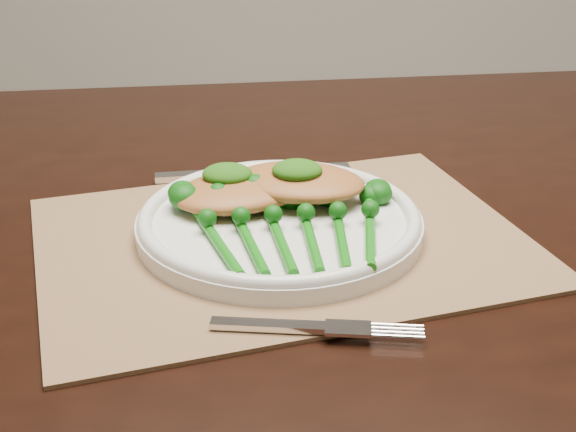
{
  "coord_description": "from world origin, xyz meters",
  "views": [
    {
      "loc": [
        -0.17,
        -0.86,
        1.09
      ],
      "look_at": [
        -0.18,
        -0.2,
        0.78
      ],
      "focal_mm": 50.0,
      "sensor_mm": 36.0,
      "label": 1
    }
  ],
  "objects_px": {
    "chicken_fillet_left": "(240,191)",
    "dinner_plate": "(279,221)",
    "broccolini_bundle": "(293,233)",
    "placemat": "(282,241)"
  },
  "relations": [
    {
      "from": "chicken_fillet_left",
      "to": "broccolini_bundle",
      "type": "xyz_separation_m",
      "value": [
        0.05,
        -0.07,
        -0.01
      ]
    },
    {
      "from": "chicken_fillet_left",
      "to": "placemat",
      "type": "bearing_deg",
      "value": -72.12
    },
    {
      "from": "dinner_plate",
      "to": "chicken_fillet_left",
      "type": "xyz_separation_m",
      "value": [
        -0.04,
        0.03,
        0.02
      ]
    },
    {
      "from": "placemat",
      "to": "dinner_plate",
      "type": "height_order",
      "value": "dinner_plate"
    },
    {
      "from": "dinner_plate",
      "to": "broccolini_bundle",
      "type": "relative_size",
      "value": 1.33
    },
    {
      "from": "dinner_plate",
      "to": "chicken_fillet_left",
      "type": "relative_size",
      "value": 2.02
    },
    {
      "from": "dinner_plate",
      "to": "placemat",
      "type": "bearing_deg",
      "value": -76.03
    },
    {
      "from": "chicken_fillet_left",
      "to": "broccolini_bundle",
      "type": "distance_m",
      "value": 0.09
    },
    {
      "from": "placemat",
      "to": "chicken_fillet_left",
      "type": "height_order",
      "value": "chicken_fillet_left"
    },
    {
      "from": "chicken_fillet_left",
      "to": "dinner_plate",
      "type": "bearing_deg",
      "value": -64.55
    }
  ]
}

